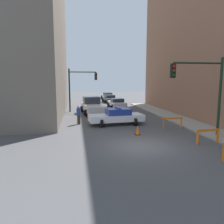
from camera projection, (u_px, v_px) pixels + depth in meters
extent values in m
plane|color=#4C4C4F|center=(140.00, 146.00, 12.75)|extent=(120.00, 120.00, 0.00)
cylinder|color=black|center=(220.00, 97.00, 14.60)|extent=(0.18, 0.18, 5.20)
cylinder|color=black|center=(198.00, 63.00, 14.01)|extent=(3.40, 0.12, 0.12)
cube|color=black|center=(173.00, 71.00, 13.81)|extent=(0.30, 0.22, 0.90)
sphere|color=red|center=(174.00, 66.00, 13.63)|extent=(0.18, 0.18, 0.18)
sphere|color=#4C3D0C|center=(174.00, 71.00, 13.67)|extent=(0.18, 0.18, 0.18)
sphere|color=#0C4219|center=(174.00, 75.00, 13.71)|extent=(0.18, 0.18, 0.18)
cylinder|color=black|center=(69.00, 90.00, 26.28)|extent=(0.18, 0.18, 5.20)
cylinder|color=black|center=(83.00, 72.00, 26.22)|extent=(3.20, 0.12, 0.12)
cube|color=black|center=(96.00, 76.00, 26.54)|extent=(0.30, 0.22, 0.90)
sphere|color=red|center=(96.00, 74.00, 26.36)|extent=(0.18, 0.18, 0.18)
sphere|color=#4C3D0C|center=(96.00, 76.00, 26.40)|extent=(0.18, 0.18, 0.18)
sphere|color=#0C4219|center=(96.00, 78.00, 26.44)|extent=(0.18, 0.18, 0.18)
cube|color=white|center=(116.00, 118.00, 18.95)|extent=(4.84, 2.24, 0.55)
cube|color=navy|center=(118.00, 111.00, 18.92)|extent=(2.11, 1.79, 0.52)
cylinder|color=black|center=(102.00, 123.00, 17.82)|extent=(0.28, 0.68, 0.66)
cylinder|color=black|center=(98.00, 120.00, 19.45)|extent=(0.28, 0.68, 0.66)
cylinder|color=black|center=(135.00, 122.00, 18.52)|extent=(0.28, 0.68, 0.66)
cylinder|color=black|center=(129.00, 118.00, 20.16)|extent=(0.28, 0.68, 0.66)
cube|color=#2633BF|center=(118.00, 108.00, 18.87)|extent=(0.32, 1.40, 0.12)
cube|color=silver|center=(93.00, 107.00, 24.85)|extent=(2.51, 5.57, 0.70)
cube|color=#2D333D|center=(91.00, 100.00, 25.77)|extent=(2.00, 1.90, 0.80)
cylinder|color=black|center=(83.00, 109.00, 26.27)|extent=(0.82, 0.34, 0.80)
cylinder|color=black|center=(98.00, 108.00, 26.73)|extent=(0.82, 0.34, 0.80)
cylinder|color=black|center=(87.00, 113.00, 23.06)|extent=(0.82, 0.34, 0.80)
cylinder|color=black|center=(104.00, 112.00, 23.53)|extent=(0.82, 0.34, 0.80)
cube|color=silver|center=(117.00, 104.00, 30.56)|extent=(2.00, 4.38, 0.52)
cube|color=#232833|center=(117.00, 100.00, 30.32)|extent=(1.67, 1.88, 0.48)
cylinder|color=black|center=(109.00, 105.00, 31.72)|extent=(0.63, 0.25, 0.62)
cylinder|color=black|center=(120.00, 104.00, 32.06)|extent=(0.63, 0.25, 0.62)
cylinder|color=black|center=(113.00, 107.00, 29.14)|extent=(0.63, 0.25, 0.62)
cylinder|color=black|center=(125.00, 106.00, 29.48)|extent=(0.63, 0.25, 0.62)
cube|color=#474C51|center=(110.00, 99.00, 37.85)|extent=(1.98, 4.37, 0.52)
cube|color=#232833|center=(110.00, 96.00, 37.61)|extent=(1.66, 1.87, 0.48)
cylinder|color=black|center=(104.00, 100.00, 39.01)|extent=(0.63, 0.25, 0.62)
cylinder|color=black|center=(113.00, 100.00, 39.34)|extent=(0.63, 0.25, 0.62)
cylinder|color=black|center=(106.00, 101.00, 36.43)|extent=(0.63, 0.25, 0.62)
cylinder|color=black|center=(116.00, 101.00, 36.76)|extent=(0.63, 0.25, 0.62)
cube|color=silver|center=(107.00, 96.00, 44.68)|extent=(2.15, 4.43, 0.52)
cube|color=#232833|center=(108.00, 94.00, 44.44)|extent=(1.73, 1.93, 0.48)
cylinder|color=black|center=(102.00, 97.00, 45.80)|extent=(0.64, 0.27, 0.62)
cylinder|color=black|center=(110.00, 97.00, 46.20)|extent=(0.64, 0.27, 0.62)
cylinder|color=black|center=(105.00, 98.00, 43.24)|extent=(0.64, 0.27, 0.62)
cylinder|color=black|center=(113.00, 98.00, 43.64)|extent=(0.64, 0.27, 0.62)
cylinder|color=#382D23|center=(79.00, 120.00, 19.08)|extent=(0.39, 0.39, 0.82)
cylinder|color=navy|center=(79.00, 111.00, 18.98)|extent=(0.51, 0.51, 0.62)
sphere|color=tan|center=(78.00, 107.00, 18.92)|extent=(0.31, 0.31, 0.22)
cube|color=orange|center=(224.00, 152.00, 10.30)|extent=(0.06, 0.16, 0.90)
cube|color=orange|center=(208.00, 130.00, 13.19)|extent=(1.60, 0.23, 0.14)
cube|color=orange|center=(198.00, 137.00, 13.05)|extent=(0.07, 0.16, 0.90)
cube|color=orange|center=(218.00, 136.00, 13.44)|extent=(0.07, 0.16, 0.90)
cube|color=orange|center=(173.00, 118.00, 17.34)|extent=(1.60, 0.18, 0.14)
cube|color=orange|center=(164.00, 123.00, 17.34)|extent=(0.06, 0.16, 0.90)
cube|color=orange|center=(181.00, 123.00, 17.45)|extent=(0.06, 0.16, 0.90)
cube|color=black|center=(138.00, 134.00, 15.47)|extent=(0.36, 0.36, 0.04)
cone|color=#F2600C|center=(138.00, 130.00, 15.42)|extent=(0.28, 0.28, 0.62)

